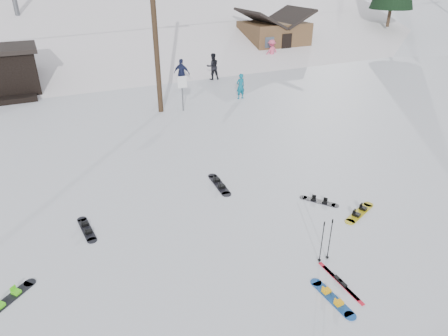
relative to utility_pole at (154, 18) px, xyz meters
name	(u,v)px	position (x,y,z in m)	size (l,w,h in m)	color
ground	(261,306)	(-2.00, -14.00, -4.68)	(200.00, 200.00, 0.00)	white
ski_slope	(71,108)	(-2.00, 41.00, -16.68)	(60.00, 75.00, 45.00)	white
ridge_right	(304,81)	(36.00, 36.00, -15.68)	(34.00, 85.00, 36.00)	white
treeline_right	(333,19)	(34.00, 28.00, -4.68)	(20.00, 60.00, 10.00)	black
treeline_crest	(42,4)	(-2.00, 72.00, -4.68)	(50.00, 6.00, 10.00)	black
utility_pole	(154,18)	(0.00, 0.00, 0.00)	(2.00, 0.26, 9.00)	#3A2819
trail_sign	(182,87)	(1.10, -0.42, -3.41)	(0.50, 0.09, 1.85)	#595B60
lift_hut	(9,71)	(-7.00, 6.94, -3.32)	(3.40, 4.10, 2.75)	black
cabin	(273,37)	(13.00, 10.00, -3.20)	(5.39, 4.40, 3.77)	brown
hero_snowboard	(332,298)	(-0.38, -14.52, -4.65)	(0.32, 1.44, 0.10)	#184D9F
hero_skis	(340,282)	(0.13, -14.19, -4.66)	(0.10, 1.61, 0.08)	red
ski_poles	(326,241)	(0.27, -13.34, -4.04)	(0.35, 0.09, 1.26)	black
board_scatter_b	(87,229)	(-5.15, -9.28, -4.65)	(0.40, 1.49, 0.10)	black
board_scatter_c	(9,299)	(-7.19, -11.35, -4.65)	(1.20, 1.07, 0.10)	black
board_scatter_d	(319,201)	(1.98, -10.92, -4.66)	(0.88, 1.10, 0.09)	black
board_scatter_e	(360,212)	(2.70, -12.01, -4.65)	(1.51, 0.80, 0.11)	gold
board_scatter_f	(219,184)	(-0.52, -8.51, -4.65)	(0.42, 1.72, 0.12)	black
skier_teal	(241,86)	(4.84, 0.22, -3.95)	(0.53, 0.35, 1.45)	#0B5E76
skier_dark	(213,66)	(5.16, 4.88, -3.81)	(0.84, 0.66, 1.74)	black
skier_pink	(271,52)	(11.30, 7.46, -3.79)	(1.16, 0.67, 1.79)	#DC4D72
skier_navy	(182,73)	(2.62, 3.92, -3.80)	(1.04, 0.43, 1.77)	#1A2041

